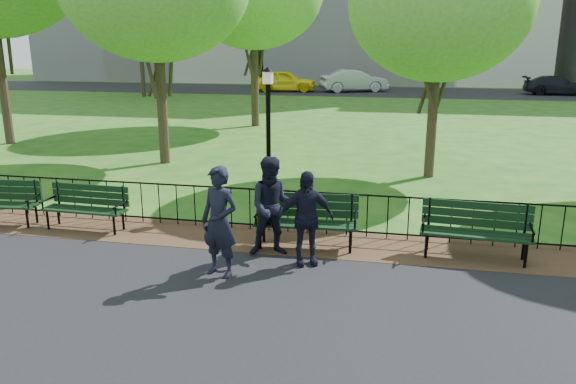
% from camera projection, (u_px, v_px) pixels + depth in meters
% --- Properties ---
extents(ground, '(120.00, 120.00, 0.00)m').
position_uv_depth(ground, '(253.00, 269.00, 9.65)').
color(ground, '#1C5716').
extents(asphalt_path, '(60.00, 9.20, 0.01)m').
position_uv_depth(asphalt_path, '(176.00, 383.00, 6.44)').
color(asphalt_path, black).
rests_on(asphalt_path, ground).
extents(dirt_strip, '(60.00, 1.60, 0.01)m').
position_uv_depth(dirt_strip, '(273.00, 239.00, 11.07)').
color(dirt_strip, '#392417').
rests_on(dirt_strip, ground).
extents(far_street, '(70.00, 9.00, 0.01)m').
position_uv_depth(far_street, '(373.00, 91.00, 42.72)').
color(far_street, black).
rests_on(far_street, ground).
extents(iron_fence, '(24.06, 0.06, 1.00)m').
position_uv_depth(iron_fence, '(278.00, 208.00, 11.41)').
color(iron_fence, black).
rests_on(iron_fence, ground).
extents(park_bench_main, '(1.97, 0.73, 1.10)m').
position_uv_depth(park_bench_main, '(292.00, 214.00, 10.52)').
color(park_bench_main, black).
rests_on(park_bench_main, ground).
extents(park_bench_left_a, '(1.78, 0.61, 1.00)m').
position_uv_depth(park_bench_left_a, '(87.00, 202.00, 11.58)').
color(park_bench_left_a, black).
rests_on(park_bench_left_a, ground).
extents(park_bench_right_a, '(1.96, 0.75, 1.09)m').
position_uv_depth(park_bench_right_a, '(476.00, 225.00, 10.03)').
color(park_bench_right_a, black).
rests_on(park_bench_right_a, ground).
extents(lamppost, '(0.29, 0.29, 3.24)m').
position_uv_depth(lamppost, '(268.00, 132.00, 12.88)').
color(lamppost, black).
rests_on(lamppost, ground).
extents(tree_near_e, '(4.92, 4.92, 6.86)m').
position_uv_depth(tree_near_e, '(440.00, 3.00, 14.95)').
color(tree_near_e, '#2D2116').
rests_on(tree_near_e, ground).
extents(person_left, '(0.78, 0.63, 1.85)m').
position_uv_depth(person_left, '(219.00, 222.00, 9.17)').
color(person_left, black).
rests_on(person_left, asphalt_path).
extents(person_mid, '(0.98, 0.69, 1.82)m').
position_uv_depth(person_mid, '(273.00, 207.00, 10.07)').
color(person_mid, black).
rests_on(person_mid, asphalt_path).
extents(person_right, '(1.06, 0.72, 1.67)m').
position_uv_depth(person_right, '(306.00, 218.00, 9.66)').
color(person_right, black).
rests_on(person_right, asphalt_path).
extents(taxi, '(4.92, 2.40, 1.62)m').
position_uv_depth(taxi, '(285.00, 81.00, 42.44)').
color(taxi, yellow).
rests_on(taxi, far_street).
extents(sedan_silver, '(5.29, 3.55, 1.65)m').
position_uv_depth(sedan_silver, '(354.00, 81.00, 42.20)').
color(sedan_silver, '#A5A8AC').
rests_on(sedan_silver, far_street).
extents(sedan_dark, '(4.61, 1.90, 1.33)m').
position_uv_depth(sedan_dark, '(558.00, 85.00, 39.89)').
color(sedan_dark, black).
rests_on(sedan_dark, far_street).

